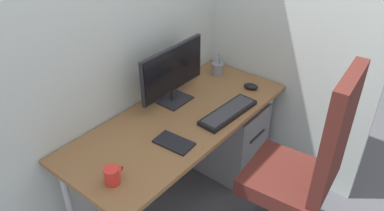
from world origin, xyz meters
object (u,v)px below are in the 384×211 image
object	(u,v)px
notebook	(174,143)
coffee_mug	(112,176)
monitor	(173,72)
pen_holder	(217,69)
office_chair	(306,164)
keyboard	(228,112)
filing_cabinet	(226,135)
mouse	(251,86)

from	to	relation	value
notebook	coffee_mug	xyz separation A→B (m)	(-0.42, 0.03, 0.04)
monitor	pen_holder	size ratio (longest dim) A/B	3.11
office_chair	keyboard	xyz separation A→B (m)	(0.03, 0.55, 0.10)
office_chair	filing_cabinet	size ratio (longest dim) A/B	2.08
filing_cabinet	pen_holder	distance (m)	0.52
pen_holder	notebook	xyz separation A→B (m)	(-0.83, -0.29, -0.04)
office_chair	mouse	size ratio (longest dim) A/B	12.34
filing_cabinet	coffee_mug	xyz separation A→B (m)	(-1.15, -0.09, 0.48)
keyboard	coffee_mug	size ratio (longest dim) A/B	3.99
monitor	pen_holder	xyz separation A→B (m)	(0.48, -0.01, -0.17)
keyboard	mouse	distance (m)	0.37
coffee_mug	monitor	bearing A→B (deg)	19.46
filing_cabinet	monitor	world-z (taller)	monitor
office_chair	filing_cabinet	bearing A→B (deg)	66.49
mouse	coffee_mug	size ratio (longest dim) A/B	0.91
keyboard	pen_holder	xyz separation A→B (m)	(0.39, 0.37, 0.03)
filing_cabinet	keyboard	world-z (taller)	keyboard
filing_cabinet	keyboard	size ratio (longest dim) A/B	1.36
monitor	mouse	distance (m)	0.59
mouse	monitor	bearing A→B (deg)	131.48
office_chair	monitor	bearing A→B (deg)	93.39
monitor	pen_holder	world-z (taller)	monitor
pen_holder	filing_cabinet	bearing A→B (deg)	-119.96
keyboard	mouse	bearing A→B (deg)	8.61
office_chair	monitor	distance (m)	0.98
mouse	pen_holder	bearing A→B (deg)	71.75
office_chair	monitor	size ratio (longest dim) A/B	2.30
office_chair	pen_holder	world-z (taller)	office_chair
pen_holder	keyboard	bearing A→B (deg)	-136.93
coffee_mug	keyboard	bearing A→B (deg)	-7.06
pen_holder	monitor	bearing A→B (deg)	178.55
mouse	notebook	distance (m)	0.80
notebook	coffee_mug	distance (m)	0.42
office_chair	keyboard	size ratio (longest dim) A/B	2.83
monitor	coffee_mug	bearing A→B (deg)	-160.54
filing_cabinet	monitor	bearing A→B (deg)	153.94
monitor	notebook	bearing A→B (deg)	-138.72
mouse	notebook	size ratio (longest dim) A/B	0.46
pen_holder	coffee_mug	size ratio (longest dim) A/B	1.58
mouse	coffee_mug	distance (m)	1.22
notebook	filing_cabinet	bearing A→B (deg)	4.92
filing_cabinet	pen_holder	size ratio (longest dim) A/B	3.44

